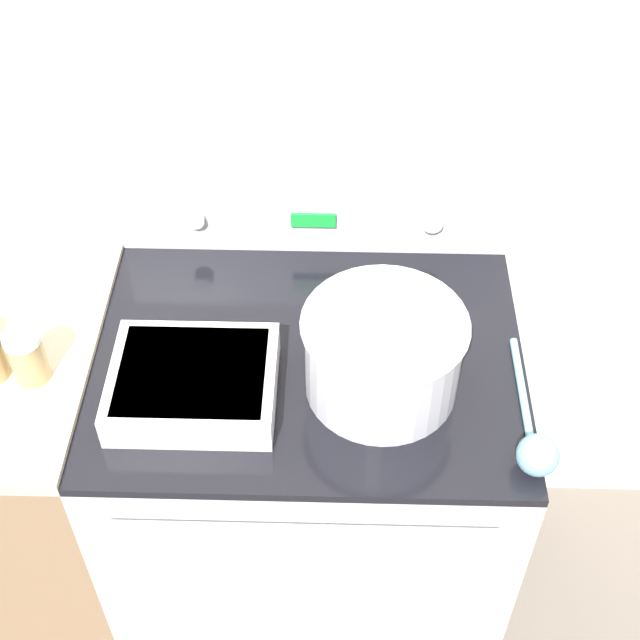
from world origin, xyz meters
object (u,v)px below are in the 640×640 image
(casserole_dish, at_px, (193,382))
(spice_jar_white_cap, at_px, (27,357))
(mixing_bowl, at_px, (383,351))
(ladle, at_px, (536,447))

(casserole_dish, height_order, spice_jar_white_cap, spice_jar_white_cap)
(casserole_dish, bearing_deg, mixing_bowl, 5.40)
(mixing_bowl, relative_size, ladle, 0.91)
(ladle, distance_m, spice_jar_white_cap, 0.89)
(ladle, bearing_deg, mixing_bowl, 148.84)
(ladle, relative_size, spice_jar_white_cap, 3.04)
(mixing_bowl, bearing_deg, ladle, -31.16)
(mixing_bowl, height_order, casserole_dish, mixing_bowl)
(mixing_bowl, relative_size, casserole_dish, 1.00)
(casserole_dish, relative_size, ladle, 0.91)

